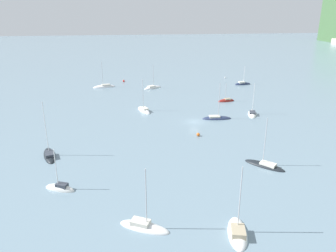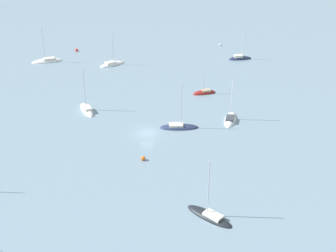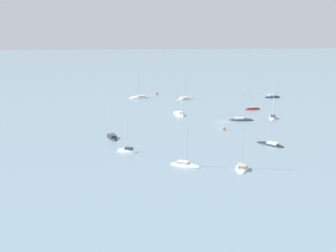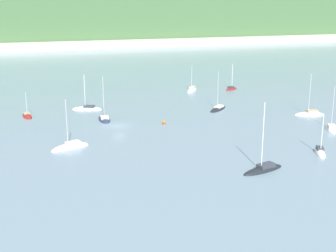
{
  "view_description": "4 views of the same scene",
  "coord_description": "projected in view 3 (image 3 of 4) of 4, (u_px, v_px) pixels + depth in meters",
  "views": [
    {
      "loc": [
        79.2,
        -17.64,
        28.1
      ],
      "look_at": [
        5.63,
        -7.7,
        1.29
      ],
      "focal_mm": 35.0,
      "sensor_mm": 36.0,
      "label": 1
    },
    {
      "loc": [
        80.69,
        -3.12,
        43.67
      ],
      "look_at": [
        2.24,
        3.96,
        2.64
      ],
      "focal_mm": 50.0,
      "sensor_mm": 36.0,
      "label": 2
    },
    {
      "loc": [
        140.67,
        -26.44,
        33.29
      ],
      "look_at": [
        11.65,
        -17.64,
        1.83
      ],
      "focal_mm": 50.0,
      "sensor_mm": 36.0,
      "label": 3
    },
    {
      "loc": [
        -18.89,
        -95.4,
        26.55
      ],
      "look_at": [
        8.83,
        -7.49,
        1.26
      ],
      "focal_mm": 50.0,
      "sensor_mm": 36.0,
      "label": 4
    }
  ],
  "objects": [
    {
      "name": "ground_plane",
      "position": [
        222.0,
        122.0,
        145.99
      ],
      "size": [
        600.0,
        600.0,
        0.0
      ],
      "primitive_type": "plane",
      "color": "slate"
    },
    {
      "name": "sailboat_0",
      "position": [
        185.0,
        165.0,
        104.16
      ],
      "size": [
        5.24,
        7.41,
        9.74
      ],
      "rotation": [
        0.0,
        0.0,
        1.1
      ],
      "color": "white",
      "rests_on": "ground_plane"
    },
    {
      "name": "sailboat_1",
      "position": [
        127.0,
        151.0,
        114.78
      ],
      "size": [
        3.66,
        5.48,
        8.02
      ],
      "rotation": [
        0.0,
        0.0,
        4.29
      ],
      "color": "white",
      "rests_on": "ground_plane"
    },
    {
      "name": "sailboat_2",
      "position": [
        241.0,
        120.0,
        148.2
      ],
      "size": [
        3.08,
        7.99,
        10.48
      ],
      "rotation": [
        0.0,
        0.0,
        1.5
      ],
      "color": "#232D4C",
      "rests_on": "ground_plane"
    },
    {
      "name": "sailboat_3",
      "position": [
        140.0,
        98.0,
        186.86
      ],
      "size": [
        4.3,
        8.6,
        10.53
      ],
      "rotation": [
        0.0,
        0.0,
        4.92
      ],
      "color": "silver",
      "rests_on": "ground_plane"
    },
    {
      "name": "sailboat_4",
      "position": [
        179.0,
        115.0,
        156.27
      ],
      "size": [
        7.64,
        4.36,
        10.18
      ],
      "rotation": [
        0.0,
        0.0,
        3.48
      ],
      "color": "silver",
      "rests_on": "ground_plane"
    },
    {
      "name": "sailboat_5",
      "position": [
        271.0,
        145.0,
        120.66
      ],
      "size": [
        7.23,
        7.11,
        10.1
      ],
      "rotation": [
        0.0,
        0.0,
        3.91
      ],
      "color": "black",
      "rests_on": "ground_plane"
    },
    {
      "name": "sailboat_6",
      "position": [
        273.0,
        118.0,
        151.2
      ],
      "size": [
        7.65,
        4.54,
        9.56
      ],
      "rotation": [
        0.0,
        0.0,
        2.81
      ],
      "color": "white",
      "rests_on": "ground_plane"
    },
    {
      "name": "sailboat_9",
      "position": [
        242.0,
        169.0,
        102.1
      ],
      "size": [
        7.46,
        4.1,
        10.44
      ],
      "rotation": [
        0.0,
        0.0,
        2.91
      ],
      "color": "white",
      "rests_on": "ground_plane"
    },
    {
      "name": "sailboat_10",
      "position": [
        272.0,
        97.0,
        187.76
      ],
      "size": [
        2.44,
        6.64,
        8.03
      ],
      "rotation": [
        0.0,
        0.0,
        1.65
      ],
      "color": "#232D4C",
      "rests_on": "ground_plane"
    },
    {
      "name": "sailboat_11",
      "position": [
        112.0,
        137.0,
        127.66
      ],
      "size": [
        8.4,
        4.35,
        11.91
      ],
      "rotation": [
        0.0,
        0.0,
        3.43
      ],
      "color": "black",
      "rests_on": "ground_plane"
    },
    {
      "name": "sailboat_12",
      "position": [
        185.0,
        99.0,
        184.09
      ],
      "size": [
        5.86,
        7.58,
        9.35
      ],
      "rotation": [
        0.0,
        0.0,
        2.1
      ],
      "color": "silver",
      "rests_on": "ground_plane"
    },
    {
      "name": "sailboat_13",
      "position": [
        253.0,
        109.0,
        164.82
      ],
      "size": [
        2.78,
        5.79,
        6.71
      ],
      "rotation": [
        0.0,
        0.0,
        4.89
      ],
      "color": "maroon",
      "rests_on": "ground_plane"
    },
    {
      "name": "mooring_buoy_0",
      "position": [
        224.0,
        128.0,
        136.23
      ],
      "size": [
        0.79,
        0.79,
        0.79
      ],
      "color": "orange",
      "rests_on": "ground_plane"
    },
    {
      "name": "mooring_buoy_1",
      "position": [
        257.0,
        92.0,
        199.9
      ],
      "size": [
        0.61,
        0.61,
        0.61
      ],
      "color": "white",
      "rests_on": "ground_plane"
    },
    {
      "name": "mooring_buoy_2",
      "position": [
        157.0,
        93.0,
        195.48
      ],
      "size": [
        0.84,
        0.84,
        0.84
      ],
      "color": "red",
      "rests_on": "ground_plane"
    }
  ]
}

